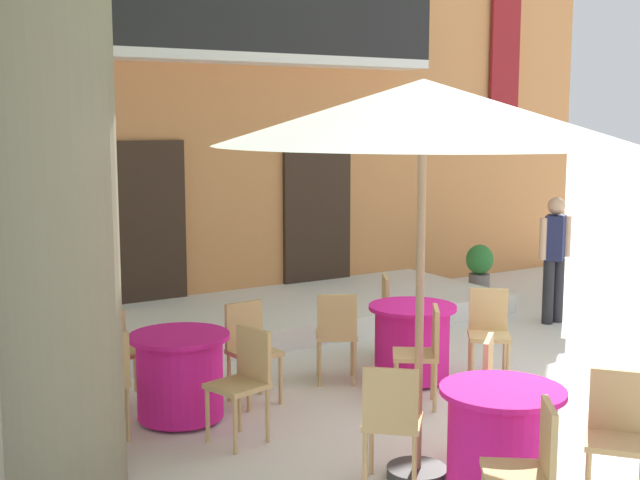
% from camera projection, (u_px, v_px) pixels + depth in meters
% --- Properties ---
extents(ground_plane, '(120.00, 120.00, 0.00)m').
position_uv_depth(ground_plane, '(530.00, 403.00, 7.80)').
color(ground_plane, silver).
extents(building_facade, '(13.00, 5.09, 7.50)m').
position_uv_depth(building_facade, '(173.00, 40.00, 12.85)').
color(building_facade, '#CC844C').
rests_on(building_facade, ground).
extents(entrance_step_platform, '(6.03, 2.31, 0.25)m').
position_uv_depth(entrance_step_platform, '(278.00, 315.00, 10.75)').
color(entrance_step_platform, silver).
rests_on(entrance_step_platform, ground).
extents(cafe_table_near_tree, '(0.86, 0.86, 0.76)m').
position_uv_depth(cafe_table_near_tree, '(412.00, 342.00, 8.43)').
color(cafe_table_near_tree, '#DB1984').
rests_on(cafe_table_near_tree, ground).
extents(cafe_chair_near_tree_0, '(0.56, 0.56, 0.91)m').
position_uv_depth(cafe_chair_near_tree_0, '(424.00, 349.00, 7.66)').
color(cafe_chair_near_tree_0, tan).
rests_on(cafe_chair_near_tree_0, ground).
extents(cafe_chair_near_tree_1, '(0.56, 0.56, 0.91)m').
position_uv_depth(cafe_chair_near_tree_1, '(489.00, 328.00, 8.40)').
color(cafe_chair_near_tree_1, tan).
rests_on(cafe_chair_near_tree_1, ground).
extents(cafe_chair_near_tree_2, '(0.55, 0.55, 0.91)m').
position_uv_depth(cafe_chair_near_tree_2, '(395.00, 311.00, 9.15)').
color(cafe_chair_near_tree_2, tan).
rests_on(cafe_chair_near_tree_2, ground).
extents(cafe_chair_near_tree_3, '(0.55, 0.55, 0.91)m').
position_uv_depth(cafe_chair_near_tree_3, '(337.00, 331.00, 8.31)').
color(cafe_chair_near_tree_3, tan).
rests_on(cafe_chair_near_tree_3, ground).
extents(cafe_table_middle, '(0.86, 0.86, 0.76)m').
position_uv_depth(cafe_table_middle, '(501.00, 440.00, 5.87)').
color(cafe_table_middle, '#DB1984').
rests_on(cafe_table_middle, ground).
extents(cafe_chair_middle_0, '(0.56, 0.56, 0.91)m').
position_uv_depth(cafe_chair_middle_0, '(501.00, 387.00, 6.58)').
color(cafe_chair_middle_0, tan).
rests_on(cafe_chair_middle_0, ground).
extents(cafe_chair_middle_1, '(0.57, 0.57, 0.91)m').
position_uv_depth(cafe_chair_middle_1, '(392.00, 417.00, 5.91)').
color(cafe_chair_middle_1, tan).
rests_on(cafe_chair_middle_1, ground).
extents(cafe_chair_middle_2, '(0.56, 0.56, 0.91)m').
position_uv_depth(cafe_chair_middle_2, '(530.00, 465.00, 5.10)').
color(cafe_chair_middle_2, tan).
rests_on(cafe_chair_middle_2, ground).
extents(cafe_chair_middle_3, '(0.56, 0.56, 0.91)m').
position_uv_depth(cafe_chair_middle_3, '(617.00, 430.00, 5.68)').
color(cafe_chair_middle_3, tan).
rests_on(cafe_chair_middle_3, ground).
extents(cafe_table_front, '(0.86, 0.86, 0.76)m').
position_uv_depth(cafe_table_front, '(180.00, 376.00, 7.32)').
color(cafe_table_front, '#DB1984').
rests_on(cafe_table_front, ground).
extents(cafe_chair_front_0, '(0.44, 0.44, 0.91)m').
position_uv_depth(cafe_chair_front_0, '(102.00, 379.00, 6.78)').
color(cafe_chair_front_0, tan).
rests_on(cafe_chair_front_0, ground).
extents(cafe_chair_front_1, '(0.48, 0.48, 0.91)m').
position_uv_depth(cafe_chair_front_1, '(244.00, 377.00, 6.84)').
color(cafe_chair_front_1, tan).
rests_on(cafe_chair_front_1, ground).
extents(cafe_chair_front_2, '(0.42, 0.42, 0.91)m').
position_uv_depth(cafe_chair_front_2, '(250.00, 345.00, 7.80)').
color(cafe_chair_front_2, tan).
rests_on(cafe_chair_front_2, ground).
extents(cafe_chair_front_3, '(0.48, 0.48, 0.91)m').
position_uv_depth(cafe_chair_front_3, '(122.00, 346.00, 7.76)').
color(cafe_chair_front_3, tan).
rests_on(cafe_chair_front_3, ground).
extents(cafe_umbrella, '(2.90, 2.90, 2.85)m').
position_uv_depth(cafe_umbrella, '(423.00, 114.00, 5.81)').
color(cafe_umbrella, '#997A56').
rests_on(cafe_umbrella, ground).
extents(ground_planter_right, '(0.40, 0.40, 0.75)m').
position_uv_depth(ground_planter_right, '(479.00, 267.00, 12.46)').
color(ground_planter_right, slate).
rests_on(ground_planter_right, ground).
extents(pedestrian_near_entrance, '(0.53, 0.38, 1.60)m').
position_uv_depth(pedestrian_near_entrance, '(555.00, 252.00, 10.73)').
color(pedestrian_near_entrance, '#232328').
rests_on(pedestrian_near_entrance, ground).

